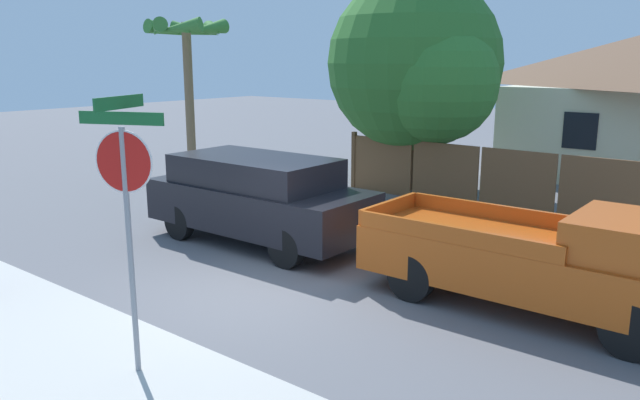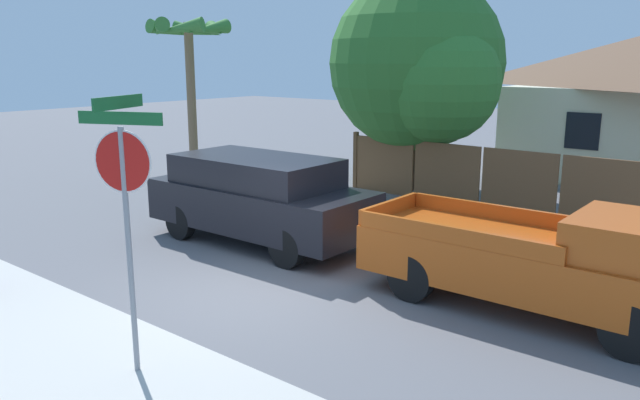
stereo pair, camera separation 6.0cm
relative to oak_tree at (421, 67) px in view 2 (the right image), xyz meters
The scene contains 8 objects.
ground_plane 9.77m from the oak_tree, 76.64° to the right, with size 80.00×80.00×0.00m, color slate.
sidewalk_strip 13.12m from the oak_tree, 80.42° to the right, with size 36.00×3.20×0.01m.
wooden_fence 6.16m from the oak_tree, ahead, with size 14.24×0.12×1.71m.
oak_tree is the anchor object (origin of this frame).
palm_tree 7.15m from the oak_tree, 153.99° to the right, with size 2.50×2.70×5.03m.
red_suv 7.24m from the oak_tree, 89.08° to the right, with size 4.98×2.09×1.84m.
orange_pickup 9.57m from the oak_tree, 47.49° to the right, with size 5.29×1.93×1.69m.
stop_sign 12.19m from the oak_tree, 76.37° to the right, with size 1.01×0.91×3.43m.
Camera 2 is at (7.10, -7.09, 3.85)m, focal length 35.00 mm.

